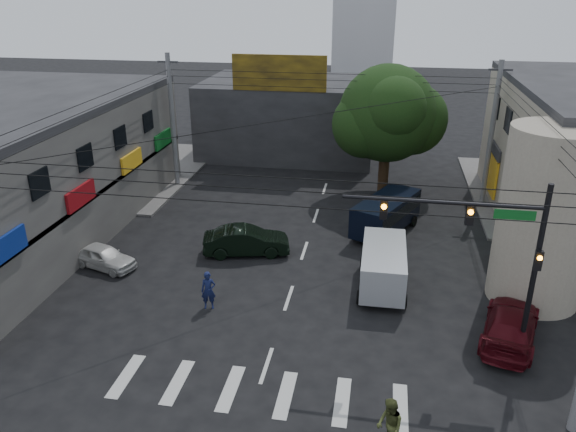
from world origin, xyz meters
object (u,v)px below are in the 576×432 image
(dark_sedan, at_px, (246,241))
(navy_van, at_px, (386,216))
(maroon_sedan, at_px, (510,325))
(traffic_gantry, at_px, (490,244))
(pedestrian_olive, at_px, (390,426))
(silver_minivan, at_px, (383,268))
(traffic_officer, at_px, (208,290))
(utility_pole_far_left, at_px, (173,122))
(utility_pole_far_right, at_px, (491,135))
(street_tree, at_px, (387,114))
(white_compact, at_px, (104,257))

(dark_sedan, xyz_separation_m, navy_van, (7.27, 4.05, 0.30))
(dark_sedan, bearing_deg, maroon_sedan, -128.59)
(traffic_gantry, relative_size, pedestrian_olive, 3.82)
(silver_minivan, height_order, traffic_officer, silver_minivan)
(utility_pole_far_left, xyz_separation_m, dark_sedan, (7.50, -9.86, -3.85))
(silver_minivan, bearing_deg, navy_van, -0.69)
(utility_pole_far_right, relative_size, maroon_sedan, 1.73)
(street_tree, distance_m, traffic_gantry, 18.42)
(traffic_gantry, bearing_deg, silver_minivan, 127.34)
(traffic_gantry, height_order, utility_pole_far_right, utility_pole_far_right)
(utility_pole_far_left, bearing_deg, street_tree, 3.95)
(street_tree, bearing_deg, dark_sedan, -122.80)
(utility_pole_far_left, xyz_separation_m, silver_minivan, (14.72, -12.27, -3.57))
(traffic_gantry, relative_size, utility_pole_far_left, 0.78)
(utility_pole_far_left, bearing_deg, dark_sedan, -52.75)
(dark_sedan, height_order, silver_minivan, silver_minivan)
(utility_pole_far_right, relative_size, navy_van, 1.64)
(traffic_gantry, distance_m, maroon_sedan, 4.59)
(white_compact, xyz_separation_m, maroon_sedan, (19.15, -3.07, 0.12))
(silver_minivan, bearing_deg, traffic_officer, 112.35)
(utility_pole_far_right, bearing_deg, street_tree, 171.25)
(dark_sedan, bearing_deg, utility_pole_far_right, -67.22)
(silver_minivan, height_order, pedestrian_olive, silver_minivan)
(street_tree, height_order, traffic_gantry, street_tree)
(silver_minivan, height_order, navy_van, navy_van)
(street_tree, height_order, dark_sedan, street_tree)
(utility_pole_far_right, height_order, navy_van, utility_pole_far_right)
(white_compact, bearing_deg, silver_minivan, -71.19)
(maroon_sedan, height_order, navy_van, navy_van)
(street_tree, height_order, traffic_officer, street_tree)
(traffic_gantry, xyz_separation_m, pedestrian_olive, (-3.24, -5.41, -3.89))
(utility_pole_far_left, height_order, white_compact, utility_pole_far_left)
(traffic_gantry, height_order, utility_pole_far_left, utility_pole_far_left)
(traffic_gantry, height_order, silver_minivan, traffic_gantry)
(street_tree, bearing_deg, maroon_sedan, -72.17)
(traffic_gantry, distance_m, white_compact, 18.63)
(street_tree, distance_m, pedestrian_olive, 23.86)
(dark_sedan, height_order, white_compact, dark_sedan)
(traffic_officer, bearing_deg, utility_pole_far_left, 102.10)
(utility_pole_far_right, xyz_separation_m, maroon_sedan, (-1.13, -15.69, -3.88))
(traffic_gantry, bearing_deg, utility_pole_far_left, 137.14)
(maroon_sedan, bearing_deg, dark_sedan, -9.44)
(utility_pole_far_right, xyz_separation_m, traffic_officer, (-13.86, -15.43, -3.71))
(street_tree, bearing_deg, navy_van, -87.76)
(maroon_sedan, relative_size, pedestrian_olive, 2.82)
(traffic_gantry, relative_size, maroon_sedan, 1.36)
(utility_pole_far_left, bearing_deg, white_compact, -86.73)
(utility_pole_far_right, distance_m, white_compact, 24.22)
(navy_van, xyz_separation_m, traffic_officer, (-7.63, -9.61, -0.16))
(street_tree, xyz_separation_m, dark_sedan, (-7.00, -10.86, -4.73))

